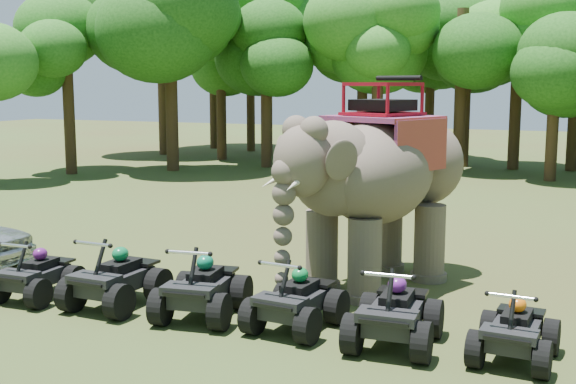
# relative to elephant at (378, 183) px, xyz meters

# --- Properties ---
(ground) EXTENTS (110.00, 110.00, 0.00)m
(ground) POSITION_rel_elephant_xyz_m (-1.85, -1.56, -2.15)
(ground) COLOR #47381E
(ground) RESTS_ON ground
(elephant) EXTENTS (4.07, 5.58, 4.29)m
(elephant) POSITION_rel_elephant_xyz_m (0.00, 0.00, 0.00)
(elephant) COLOR brown
(elephant) RESTS_ON ground
(atv_0) EXTENTS (1.23, 1.66, 1.21)m
(atv_0) POSITION_rel_elephant_xyz_m (-5.86, -3.52, -1.54)
(atv_0) COLOR black
(atv_0) RESTS_ON ground
(atv_1) EXTENTS (1.42, 1.90, 1.37)m
(atv_1) POSITION_rel_elephant_xyz_m (-4.12, -3.35, -1.46)
(atv_1) COLOR black
(atv_1) RESTS_ON ground
(atv_2) EXTENTS (1.58, 2.01, 1.36)m
(atv_2) POSITION_rel_elephant_xyz_m (-2.30, -3.26, -1.47)
(atv_2) COLOR black
(atv_2) RESTS_ON ground
(atv_3) EXTENTS (1.44, 1.86, 1.29)m
(atv_3) POSITION_rel_elephant_xyz_m (-0.52, -3.21, -1.50)
(atv_3) COLOR black
(atv_3) RESTS_ON ground
(atv_4) EXTENTS (1.42, 1.89, 1.35)m
(atv_4) POSITION_rel_elephant_xyz_m (1.24, -3.33, -1.47)
(atv_4) COLOR black
(atv_4) RESTS_ON ground
(atv_5) EXTENTS (1.27, 1.67, 1.18)m
(atv_5) POSITION_rel_elephant_xyz_m (3.08, -3.26, -1.55)
(atv_5) COLOR black
(atv_5) RESTS_ON ground
(tree_0) EXTENTS (5.95, 5.95, 8.51)m
(tree_0) POSITION_rel_elephant_xyz_m (-1.85, 20.89, 2.11)
(tree_0) COLOR #195114
(tree_0) RESTS_ON ground
(tree_1) EXTENTS (4.62, 4.62, 6.59)m
(tree_1) POSITION_rel_elephant_xyz_m (2.46, 18.63, 1.15)
(tree_1) COLOR #195114
(tree_1) RESTS_ON ground
(tree_23) EXTENTS (4.94, 4.94, 7.05)m
(tree_23) POSITION_rel_elephant_xyz_m (-18.22, 12.62, 1.38)
(tree_23) COLOR #195114
(tree_23) RESTS_ON ground
(tree_24) EXTENTS (6.70, 6.70, 9.57)m
(tree_24) POSITION_rel_elephant_xyz_m (-14.56, 15.59, 2.64)
(tree_24) COLOR #195114
(tree_24) RESTS_ON ground
(tree_25) EXTENTS (5.33, 5.33, 7.61)m
(tree_25) POSITION_rel_elephant_xyz_m (-11.00, 18.65, 1.66)
(tree_25) COLOR #195114
(tree_25) RESTS_ON ground
(tree_26) EXTENTS (4.86, 4.86, 6.94)m
(tree_26) POSITION_rel_elephant_xyz_m (-6.65, 20.68, 1.32)
(tree_26) COLOR #195114
(tree_26) RESTS_ON ground
(tree_28) EXTENTS (7.47, 7.47, 10.67)m
(tree_28) POSITION_rel_elephant_xyz_m (-18.49, 27.08, 3.19)
(tree_28) COLOR #195114
(tree_28) RESTS_ON ground
(tree_29) EXTENTS (6.80, 6.80, 9.71)m
(tree_29) POSITION_rel_elephant_xyz_m (-13.27, 23.80, 2.71)
(tree_29) COLOR #195114
(tree_29) RESTS_ON ground
(tree_30) EXTENTS (5.60, 5.60, 8.00)m
(tree_30) POSITION_rel_elephant_xyz_m (-5.42, 19.08, 1.85)
(tree_30) COLOR #195114
(tree_30) RESTS_ON ground
(tree_31) EXTENTS (4.98, 4.98, 7.12)m
(tree_31) POSITION_rel_elephant_xyz_m (-15.46, 26.15, 1.41)
(tree_31) COLOR #195114
(tree_31) RESTS_ON ground
(tree_32) EXTENTS (5.95, 5.95, 8.49)m
(tree_32) POSITION_rel_elephant_xyz_m (3.21, 22.90, 2.10)
(tree_32) COLOR #195114
(tree_32) RESTS_ON ground
(tree_33) EXTENTS (5.86, 5.86, 8.37)m
(tree_33) POSITION_rel_elephant_xyz_m (0.55, 22.47, 2.04)
(tree_33) COLOR #195114
(tree_33) RESTS_ON ground
(tree_34) EXTENTS (5.01, 5.01, 7.16)m
(tree_34) POSITION_rel_elephant_xyz_m (-4.29, 25.63, 1.43)
(tree_34) COLOR #195114
(tree_34) RESTS_ON ground
(tree_38) EXTENTS (5.42, 5.42, 7.74)m
(tree_38) POSITION_rel_elephant_xyz_m (-14.74, 20.96, 1.72)
(tree_38) COLOR #195114
(tree_38) RESTS_ON ground
(tree_40) EXTENTS (7.52, 7.52, 10.74)m
(tree_40) POSITION_rel_elephant_xyz_m (-19.30, 22.33, 3.22)
(tree_40) COLOR #195114
(tree_40) RESTS_ON ground
(tree_41) EXTENTS (5.64, 5.64, 8.06)m
(tree_41) POSITION_rel_elephant_xyz_m (-1.92, 22.74, 1.88)
(tree_41) COLOR #195114
(tree_41) RESTS_ON ground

